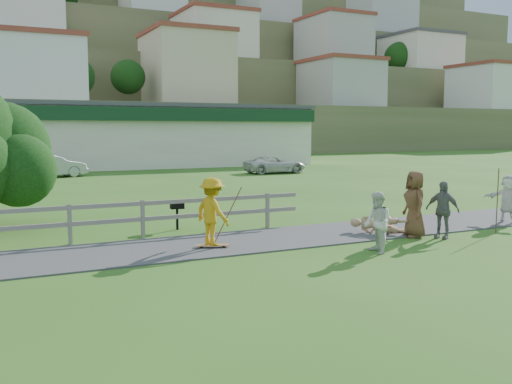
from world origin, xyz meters
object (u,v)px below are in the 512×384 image
bbq (177,216)px  spectator_b (442,210)px  skater_rider (212,215)px  car_silver (50,166)px  spectator_d (508,199)px  spectator_a (377,223)px  car_white (275,165)px  spectator_c (415,204)px  skater_fallen (379,225)px

bbq → spectator_b: bearing=-30.5°
skater_rider → spectator_b: size_ratio=1.08×
car_silver → bbq: 21.77m
spectator_d → bbq: (-10.08, 3.72, -0.38)m
spectator_a → spectator_b: size_ratio=0.95×
car_white → bbq: bearing=146.2°
spectator_b → bbq: bearing=-151.6°
spectator_c → spectator_d: spectator_c is taller
spectator_a → spectator_c: (2.32, 1.27, 0.18)m
skater_rider → spectator_c: bearing=-118.8°
spectator_b → skater_rider: bearing=-128.8°
car_silver → car_white: 14.95m
skater_rider → spectator_b: (6.42, -1.53, -0.06)m
car_silver → bbq: bearing=169.2°
skater_rider → spectator_c: 5.93m
spectator_d → bbq: spectator_d is taller
spectator_c → bbq: 7.12m
spectator_d → car_white: (3.21, 22.27, -0.20)m
spectator_c → spectator_d: 4.34m
skater_rider → car_white: bearing=-50.4°
car_silver → car_white: size_ratio=1.01×
spectator_a → spectator_b: spectator_b is taller
skater_fallen → spectator_d: bearing=-39.3°
spectator_a → car_white: spectator_a is taller
spectator_a → bbq: 6.43m
spectator_b → car_silver: size_ratio=0.37×
spectator_d → car_white: size_ratio=0.37×
skater_rider → bbq: skater_rider is taller
skater_fallen → spectator_d: spectator_d is taller
skater_rider → car_silver: skater_rider is taller
spectator_a → spectator_b: bearing=117.9°
skater_fallen → spectator_c: size_ratio=0.88×
skater_rider → skater_fallen: 5.17m
spectator_d → car_silver: spectator_d is taller
skater_fallen → bbq: 6.12m
skater_rider → spectator_b: bearing=-122.1°
spectator_a → spectator_c: size_ratio=0.81×
spectator_c → skater_rider: bearing=-83.9°
spectator_a → car_silver: 27.56m
spectator_a → skater_rider: bearing=-110.2°
skater_fallen → spectator_a: 2.60m
skater_fallen → car_white: (8.23, 21.99, 0.30)m
skater_rider → car_silver: 24.88m
skater_fallen → car_white: car_white is taller
bbq → spectator_d: bearing=-14.5°
skater_fallen → spectator_b: bearing=-79.2°
spectator_a → spectator_d: spectator_d is taller
car_white → spectator_a: bearing=159.5°
skater_fallen → spectator_d: 5.05m
spectator_a → bbq: size_ratio=1.79×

